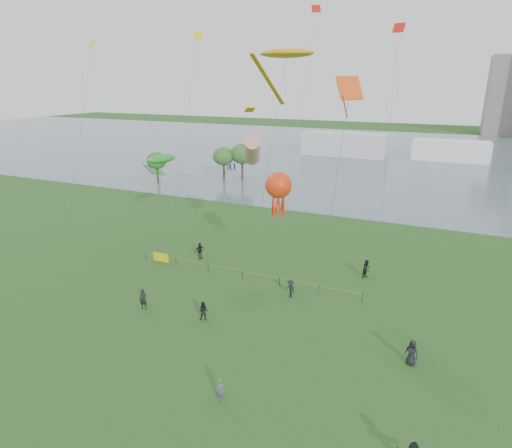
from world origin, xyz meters
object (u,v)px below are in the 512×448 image
at_px(kite_stingray, 286,54).
at_px(kite_octopus, 279,186).
at_px(kite_flyer, 220,390).
at_px(fence, 191,263).

xyz_separation_m(kite_stingray, kite_octopus, (1.22, -4.54, -11.09)).
xyz_separation_m(kite_flyer, kite_stingray, (-3.54, 19.99, 20.48)).
height_order(fence, kite_stingray, kite_stingray).
height_order(kite_stingray, kite_octopus, kite_stingray).
relative_size(fence, kite_flyer, 15.19).
height_order(fence, kite_flyer, kite_flyer).
distance_m(fence, kite_octopus, 14.08).
distance_m(kite_stingray, kite_octopus, 12.05).
bearing_deg(kite_flyer, kite_stingray, 78.55).
distance_m(fence, kite_stingray, 22.87).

